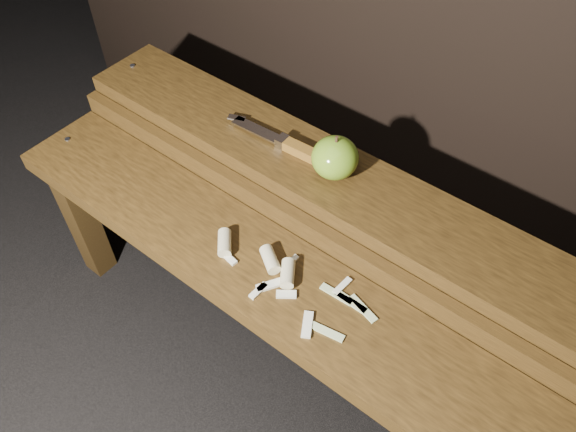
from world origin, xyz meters
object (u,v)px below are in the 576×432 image
Objects in this scene: bench_front_tier at (250,284)px; apple at (335,158)px; knife at (294,147)px; bench_rear_tier at (319,197)px.

apple is at bearing 82.93° from bench_front_tier.
bench_front_tier is 0.29m from knife.
apple reaches higher than bench_rear_tier.
knife is (-0.07, 0.01, 0.10)m from bench_rear_tier.
bench_front_tier is at bearing -72.59° from knife.
bench_rear_tier is 4.63× the size of knife.
bench_front_tier is at bearing -90.00° from bench_rear_tier.
bench_rear_tier is 12.62× the size of apple.
bench_rear_tier is at bearing -5.10° from knife.
knife is at bearing 107.41° from bench_front_tier.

